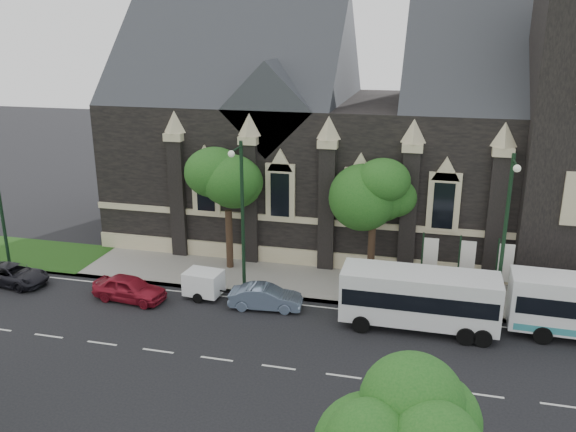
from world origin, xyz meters
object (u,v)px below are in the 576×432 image
(banner_flag_center, at_px, (464,263))
(sedan, at_px, (266,297))
(street_lamp_near, at_px, (506,230))
(tree_walk_right, at_px, (378,190))
(banner_flag_left, at_px, (427,260))
(box_trailer, at_px, (204,283))
(car_far_red, at_px, (130,288))
(car_far_black, at_px, (14,275))
(banner_flag_right, at_px, (502,267))
(street_lamp_mid, at_px, (241,210))
(shuttle_bus, at_px, (419,296))
(tree_walk_left, at_px, (232,182))

(banner_flag_center, height_order, sedan, banner_flag_center)
(street_lamp_near, distance_m, sedan, 13.09)
(tree_walk_right, xyz_separation_m, banner_flag_center, (5.08, -1.71, -3.43))
(banner_flag_left, xyz_separation_m, sedan, (-8.51, -3.37, -1.72))
(tree_walk_right, bearing_deg, street_lamp_near, -28.06)
(tree_walk_right, xyz_separation_m, box_trailer, (-9.27, -4.57, -4.92))
(banner_flag_center, height_order, box_trailer, banner_flag_center)
(car_far_red, bearing_deg, sedan, -77.95)
(sedan, distance_m, car_far_black, 15.72)
(banner_flag_right, distance_m, car_far_black, 28.54)
(banner_flag_center, xyz_separation_m, car_far_black, (-26.22, -3.88, -1.77))
(car_far_black, bearing_deg, car_far_red, -85.69)
(box_trailer, xyz_separation_m, sedan, (3.84, -0.51, -0.24))
(tree_walk_right, distance_m, street_lamp_mid, 8.10)
(car_far_black, bearing_deg, street_lamp_near, -79.22)
(shuttle_bus, relative_size, car_far_red, 1.85)
(car_far_black, bearing_deg, sedan, -81.38)
(street_lamp_near, distance_m, shuttle_bus, 5.47)
(street_lamp_mid, relative_size, car_far_black, 2.04)
(tree_walk_left, height_order, box_trailer, tree_walk_left)
(banner_flag_right, bearing_deg, tree_walk_left, 173.96)
(tree_walk_left, bearing_deg, banner_flag_left, -8.02)
(sedan, bearing_deg, street_lamp_mid, 45.13)
(tree_walk_left, xyz_separation_m, sedan, (3.57, -5.07, -5.07))
(banner_flag_right, xyz_separation_m, sedan, (-12.51, -3.37, -1.72))
(sedan, relative_size, car_far_black, 0.91)
(street_lamp_near, xyz_separation_m, banner_flag_left, (-3.71, 1.91, -2.73))
(street_lamp_mid, distance_m, banner_flag_right, 14.67)
(street_lamp_mid, height_order, box_trailer, street_lamp_mid)
(street_lamp_near, height_order, car_far_black, street_lamp_near)
(banner_flag_center, bearing_deg, car_far_black, -171.58)
(box_trailer, relative_size, car_far_red, 0.71)
(banner_flag_center, bearing_deg, box_trailer, -168.73)
(box_trailer, bearing_deg, sedan, -2.48)
(street_lamp_near, bearing_deg, banner_flag_right, 81.44)
(tree_walk_left, distance_m, car_far_red, 8.83)
(shuttle_bus, height_order, car_far_red, shuttle_bus)
(tree_walk_right, distance_m, sedan, 9.05)
(banner_flag_right, bearing_deg, box_trailer, -170.08)
(box_trailer, height_order, sedan, box_trailer)
(street_lamp_near, height_order, banner_flag_right, street_lamp_near)
(banner_flag_center, height_order, shuttle_bus, banner_flag_center)
(banner_flag_left, relative_size, banner_flag_right, 1.00)
(banner_flag_right, bearing_deg, car_far_red, -168.27)
(banner_flag_left, relative_size, sedan, 0.99)
(sedan, bearing_deg, street_lamp_near, -88.65)
(tree_walk_left, xyz_separation_m, street_lamp_mid, (1.80, -3.61, -0.62))
(street_lamp_near, height_order, box_trailer, street_lamp_near)
(street_lamp_near, bearing_deg, box_trailer, -176.61)
(car_far_red, bearing_deg, box_trailer, -65.25)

